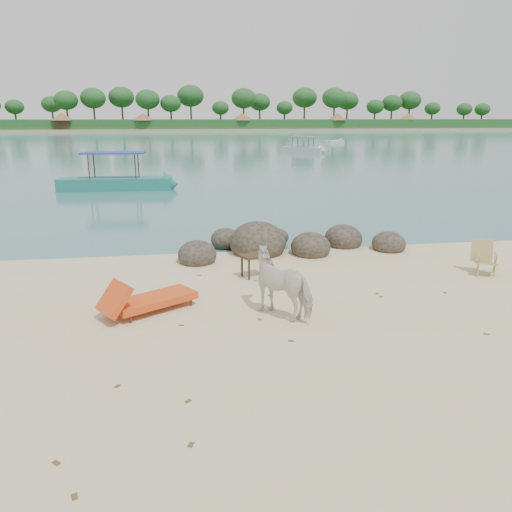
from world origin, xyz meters
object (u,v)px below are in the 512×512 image
(cow, at_px, (284,284))
(boat_near, at_px, (114,159))
(boulders, at_px, (282,245))
(side_table, at_px, (255,267))
(deck_chair, at_px, (487,259))
(lounge_chair, at_px, (154,296))

(cow, xyz_separation_m, boat_near, (-5.15, 18.40, 0.96))
(cow, relative_size, boat_near, 0.22)
(boulders, bearing_deg, boat_near, 113.51)
(cow, height_order, side_table, cow)
(cow, bearing_deg, deck_chair, 155.38)
(boulders, xyz_separation_m, cow, (-0.89, -4.52, 0.40))
(boulders, distance_m, deck_chair, 5.23)
(side_table, distance_m, boat_near, 16.85)
(boulders, height_order, cow, cow)
(lounge_chair, distance_m, boat_near, 18.08)
(deck_chair, bearing_deg, side_table, -159.68)
(cow, height_order, lounge_chair, cow)
(deck_chair, relative_size, boat_near, 0.13)
(cow, xyz_separation_m, deck_chair, (5.24, 1.63, -0.21))
(side_table, bearing_deg, deck_chair, -30.37)
(boat_near, bearing_deg, side_table, -69.66)
(side_table, xyz_separation_m, deck_chair, (5.43, -0.72, 0.14))
(side_table, height_order, lounge_chair, lounge_chair)
(cow, relative_size, lounge_chair, 0.72)
(boulders, bearing_deg, side_table, -116.42)
(deck_chair, bearing_deg, boat_near, 149.64)
(side_table, bearing_deg, boulders, 40.77)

